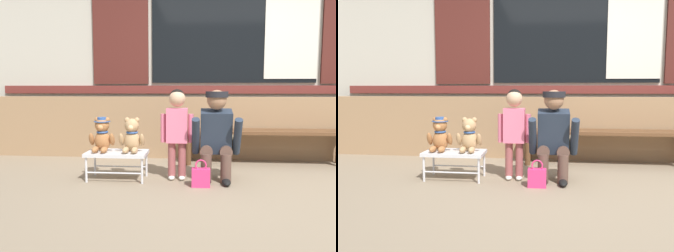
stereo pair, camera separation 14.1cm
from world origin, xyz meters
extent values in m
plane|color=#84725B|center=(0.00, 0.00, 0.00)|extent=(60.00, 60.00, 0.00)
cube|color=#997551|center=(0.00, 1.43, 0.42)|extent=(7.55, 0.25, 0.85)
cube|color=#B7B2A3|center=(0.00, 1.95, 1.86)|extent=(7.70, 0.20, 3.72)
cube|color=maroon|center=(0.00, 1.83, 0.95)|extent=(7.09, 0.04, 0.12)
cube|color=black|center=(0.00, 1.84, 1.75)|extent=(2.40, 0.03, 1.40)
cube|color=silver|center=(0.82, 1.82, 1.75)|extent=(0.75, 0.02, 1.29)
cube|color=#4C1E19|center=(-1.68, 1.83, 1.75)|extent=(0.84, 0.05, 1.43)
cube|color=brown|center=(0.35, 0.92, 0.42)|extent=(2.10, 0.11, 0.04)
cube|color=brown|center=(0.35, 1.06, 0.42)|extent=(2.10, 0.11, 0.04)
cube|color=brown|center=(0.35, 1.20, 0.42)|extent=(2.10, 0.11, 0.04)
cylinder|color=brown|center=(-0.62, 0.92, 0.20)|extent=(0.07, 0.07, 0.40)
cylinder|color=brown|center=(-0.62, 1.20, 0.20)|extent=(0.07, 0.07, 0.40)
cube|color=silver|center=(-1.36, 0.17, 0.28)|extent=(0.64, 0.36, 0.04)
cylinder|color=silver|center=(-1.65, 0.02, 0.13)|extent=(0.02, 0.02, 0.26)
cylinder|color=silver|center=(-1.65, 0.32, 0.13)|extent=(0.02, 0.02, 0.26)
cylinder|color=silver|center=(-1.07, 0.02, 0.13)|extent=(0.02, 0.02, 0.26)
cylinder|color=silver|center=(-1.07, 0.32, 0.13)|extent=(0.02, 0.02, 0.26)
cylinder|color=silver|center=(-1.36, 0.02, 0.10)|extent=(0.58, 0.02, 0.02)
cylinder|color=silver|center=(-1.36, 0.32, 0.10)|extent=(0.58, 0.02, 0.02)
ellipsoid|color=#A86B3D|center=(-1.52, 0.19, 0.41)|extent=(0.17, 0.14, 0.22)
sphere|color=#A86B3D|center=(-1.52, 0.18, 0.58)|extent=(0.15, 0.15, 0.15)
sphere|color=#E1955B|center=(-1.52, 0.13, 0.56)|extent=(0.06, 0.06, 0.06)
sphere|color=#A86B3D|center=(-1.57, 0.19, 0.63)|extent=(0.06, 0.06, 0.06)
ellipsoid|color=#A86B3D|center=(-1.63, 0.16, 0.43)|extent=(0.06, 0.11, 0.16)
ellipsoid|color=#A86B3D|center=(-1.57, 0.08, 0.33)|extent=(0.06, 0.15, 0.06)
sphere|color=#A86B3D|center=(-1.47, 0.19, 0.63)|extent=(0.06, 0.06, 0.06)
ellipsoid|color=#A86B3D|center=(-1.41, 0.16, 0.43)|extent=(0.06, 0.11, 0.16)
ellipsoid|color=#A86B3D|center=(-1.47, 0.08, 0.33)|extent=(0.06, 0.15, 0.06)
torus|color=#335699|center=(-1.52, 0.19, 0.51)|extent=(0.13, 0.13, 0.02)
cylinder|color=#335699|center=(-1.52, 0.19, 0.62)|extent=(0.17, 0.17, 0.01)
cylinder|color=#335699|center=(-1.52, 0.19, 0.64)|extent=(0.10, 0.10, 0.04)
ellipsoid|color=tan|center=(-1.20, 0.19, 0.41)|extent=(0.17, 0.14, 0.22)
sphere|color=tan|center=(-1.20, 0.18, 0.58)|extent=(0.15, 0.15, 0.15)
sphere|color=#F4C188|center=(-1.20, 0.13, 0.56)|extent=(0.06, 0.06, 0.06)
sphere|color=tan|center=(-1.25, 0.19, 0.63)|extent=(0.06, 0.06, 0.06)
ellipsoid|color=tan|center=(-1.31, 0.16, 0.43)|extent=(0.06, 0.11, 0.16)
ellipsoid|color=tan|center=(-1.25, 0.08, 0.33)|extent=(0.06, 0.15, 0.06)
sphere|color=tan|center=(-1.15, 0.19, 0.63)|extent=(0.06, 0.06, 0.06)
ellipsoid|color=tan|center=(-1.09, 0.16, 0.43)|extent=(0.06, 0.11, 0.16)
ellipsoid|color=tan|center=(-1.15, 0.08, 0.33)|extent=(0.06, 0.15, 0.06)
torus|color=#335699|center=(-1.20, 0.19, 0.51)|extent=(0.13, 0.13, 0.02)
cylinder|color=#994C4C|center=(-0.78, 0.22, 0.22)|extent=(0.08, 0.08, 0.36)
ellipsoid|color=silver|center=(-0.78, 0.20, 0.03)|extent=(0.07, 0.12, 0.05)
cylinder|color=#994C4C|center=(-0.67, 0.22, 0.22)|extent=(0.08, 0.08, 0.36)
ellipsoid|color=silver|center=(-0.67, 0.20, 0.03)|extent=(0.07, 0.12, 0.05)
cube|color=#E56B89|center=(-0.73, 0.22, 0.58)|extent=(0.22, 0.15, 0.36)
cylinder|color=#E56B89|center=(-0.87, 0.22, 0.55)|extent=(0.06, 0.06, 0.30)
cylinder|color=#E56B89|center=(-0.58, 0.22, 0.55)|extent=(0.06, 0.06, 0.30)
sphere|color=tan|center=(-0.73, 0.22, 0.86)|extent=(0.17, 0.17, 0.17)
sphere|color=black|center=(-0.73, 0.23, 0.88)|extent=(0.16, 0.16, 0.16)
cylinder|color=brown|center=(-0.42, 0.13, 0.15)|extent=(0.11, 0.11, 0.30)
cylinder|color=brown|center=(-0.42, 0.27, 0.32)|extent=(0.13, 0.32, 0.13)
ellipsoid|color=black|center=(-0.42, 0.05, 0.03)|extent=(0.09, 0.20, 0.06)
cylinder|color=brown|center=(-0.22, 0.13, 0.15)|extent=(0.11, 0.11, 0.30)
cylinder|color=brown|center=(-0.22, 0.27, 0.32)|extent=(0.13, 0.32, 0.13)
ellipsoid|color=black|center=(-0.22, 0.05, 0.03)|extent=(0.09, 0.20, 0.06)
cube|color=#232D3D|center=(-0.32, 0.24, 0.52)|extent=(0.32, 0.30, 0.47)
cylinder|color=#232D3D|center=(-0.53, 0.14, 0.48)|extent=(0.08, 0.28, 0.40)
cylinder|color=#232D3D|center=(-0.11, 0.14, 0.48)|extent=(0.08, 0.28, 0.40)
sphere|color=#9E7051|center=(-0.32, 0.17, 0.85)|extent=(0.20, 0.20, 0.20)
cylinder|color=black|center=(-0.32, 0.17, 0.91)|extent=(0.23, 0.23, 0.06)
cube|color=brown|center=(-0.13, 0.33, 0.38)|extent=(0.10, 0.22, 0.16)
cube|color=#E53370|center=(-0.47, -0.02, 0.09)|extent=(0.18, 0.11, 0.18)
torus|color=#E53370|center=(-0.47, -0.02, 0.22)|extent=(0.11, 0.01, 0.11)
camera|label=1|loc=(-0.51, -3.28, 0.96)|focal=36.04mm
camera|label=2|loc=(-0.37, -3.27, 0.96)|focal=36.04mm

